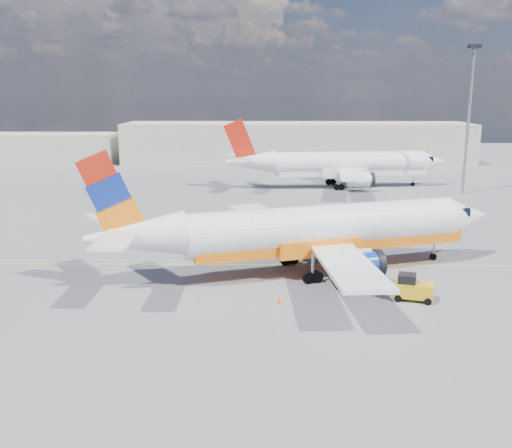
{
  "coord_description": "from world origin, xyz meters",
  "views": [
    {
      "loc": [
        -1.6,
        -43.02,
        14.26
      ],
      "look_at": [
        -2.29,
        3.14,
        3.5
      ],
      "focal_mm": 40.0,
      "sensor_mm": 36.0,
      "label": 1
    }
  ],
  "objects_px": {
    "second_jet": "(342,165)",
    "gse_tug": "(413,288)",
    "traffic_cone": "(279,301)",
    "main_jet": "(312,230)"
  },
  "relations": [
    {
      "from": "second_jet",
      "to": "traffic_cone",
      "type": "distance_m",
      "value": 50.47
    },
    {
      "from": "second_jet",
      "to": "gse_tug",
      "type": "relative_size",
      "value": 11.88
    },
    {
      "from": "second_jet",
      "to": "gse_tug",
      "type": "distance_m",
      "value": 48.24
    },
    {
      "from": "main_jet",
      "to": "second_jet",
      "type": "height_order",
      "value": "main_jet"
    },
    {
      "from": "gse_tug",
      "to": "second_jet",
      "type": "bearing_deg",
      "value": 105.66
    },
    {
      "from": "second_jet",
      "to": "traffic_cone",
      "type": "relative_size",
      "value": 62.14
    },
    {
      "from": "second_jet",
      "to": "gse_tug",
      "type": "height_order",
      "value": "second_jet"
    },
    {
      "from": "gse_tug",
      "to": "traffic_cone",
      "type": "relative_size",
      "value": 5.23
    },
    {
      "from": "main_jet",
      "to": "second_jet",
      "type": "distance_m",
      "value": 42.67
    },
    {
      "from": "main_jet",
      "to": "gse_tug",
      "type": "xyz_separation_m",
      "value": [
        6.54,
        -6.2,
        -2.6
      ]
    }
  ]
}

